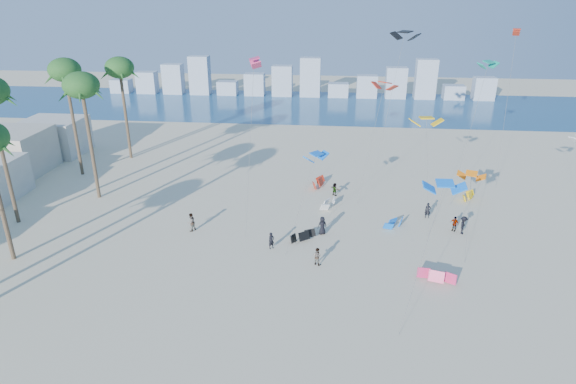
{
  "coord_description": "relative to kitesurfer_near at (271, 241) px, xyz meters",
  "views": [
    {
      "loc": [
        7.16,
        -26.06,
        22.27
      ],
      "look_at": [
        3.0,
        16.0,
        4.5
      ],
      "focal_mm": 30.35,
      "sensor_mm": 36.0,
      "label": 1
    }
  ],
  "objects": [
    {
      "name": "palm_row",
      "position": [
        -23.84,
        3.09,
        11.24
      ],
      "size": [
        9.9,
        44.8,
        14.91
      ],
      "color": "brown",
      "rests_on": "ground"
    },
    {
      "name": "kitesurfer_near",
      "position": [
        0.0,
        0.0,
        0.0
      ],
      "size": [
        0.7,
        0.66,
        1.6
      ],
      "primitive_type": "imported",
      "rotation": [
        0.0,
        0.0,
        0.67
      ],
      "color": "black",
      "rests_on": "ground"
    },
    {
      "name": "distant_skyline",
      "position": [
        -2.94,
        68.91,
        2.29
      ],
      "size": [
        85.0,
        3.0,
        8.4
      ],
      "color": "#9EADBF",
      "rests_on": "ground"
    },
    {
      "name": "grounded_kites",
      "position": [
        9.2,
        6.55,
        -0.34
      ],
      "size": [
        20.75,
        22.78,
        1.01
      ],
      "color": "black",
      "rests_on": "ground"
    },
    {
      "name": "ground",
      "position": [
        -1.75,
        -13.09,
        -0.8
      ],
      "size": [
        220.0,
        220.0,
        0.0
      ],
      "primitive_type": "plane",
      "color": "beige",
      "rests_on": "ground"
    },
    {
      "name": "kitesurfer_mid",
      "position": [
        4.31,
        -2.39,
        -0.0
      ],
      "size": [
        0.96,
        0.89,
        1.6
      ],
      "primitive_type": "imported",
      "rotation": [
        0.0,
        0.0,
        2.69
      ],
      "color": "gray",
      "rests_on": "ground"
    },
    {
      "name": "flying_kites",
      "position": [
        13.39,
        10.26,
        12.19
      ],
      "size": [
        33.81,
        33.53,
        18.46
      ],
      "color": "blue",
      "rests_on": "ground"
    },
    {
      "name": "ocean",
      "position": [
        -1.75,
        58.91,
        -0.8
      ],
      "size": [
        220.0,
        220.0,
        0.0
      ],
      "primitive_type": "plane",
      "color": "navy",
      "rests_on": "ground"
    },
    {
      "name": "kitesurfers_far",
      "position": [
        7.65,
        5.8,
        0.07
      ],
      "size": [
        27.7,
        11.58,
        1.88
      ],
      "color": "black",
      "rests_on": "ground"
    }
  ]
}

